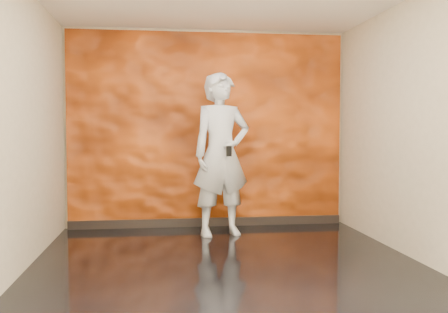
% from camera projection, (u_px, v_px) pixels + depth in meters
% --- Properties ---
extents(room, '(4.02, 4.02, 2.81)m').
position_uv_depth(room, '(226.00, 128.00, 5.16)').
color(room, black).
rests_on(room, ground).
extents(feature_wall, '(3.90, 0.06, 2.75)m').
position_uv_depth(feature_wall, '(208.00, 130.00, 7.11)').
color(feature_wall, orange).
rests_on(feature_wall, ground).
extents(baseboard, '(3.90, 0.04, 0.12)m').
position_uv_depth(baseboard, '(208.00, 222.00, 7.14)').
color(baseboard, black).
rests_on(baseboard, ground).
extents(man, '(0.88, 0.69, 2.12)m').
position_uv_depth(man, '(221.00, 154.00, 6.49)').
color(man, '#8E919C').
rests_on(man, ground).
extents(phone, '(0.07, 0.03, 0.13)m').
position_uv_depth(phone, '(229.00, 151.00, 6.20)').
color(phone, black).
rests_on(phone, man).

